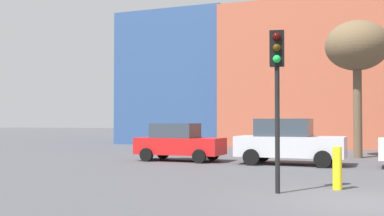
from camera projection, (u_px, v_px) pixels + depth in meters
The scene contains 6 objects.
ground_plane at pixel (360, 202), 10.53m from camera, with size 200.00×200.00×0.00m, color #47474C.
parked_car_0 at pixel (179, 142), 21.57m from camera, with size 3.94×1.93×1.71m.
parked_car_1 at pixel (288, 142), 19.72m from camera, with size 4.40×2.16×1.91m.
traffic_light_island at pixel (277, 74), 11.86m from camera, with size 0.39×0.39×4.07m.
bare_tree_0 at pixel (357, 48), 23.46m from camera, with size 3.09×3.09×6.79m.
bollard_yellow_0 at pixel (337, 168), 12.45m from camera, with size 0.24×0.24×1.13m, color yellow.
Camera 1 is at (0.47, -11.22, 1.79)m, focal length 44.37 mm.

